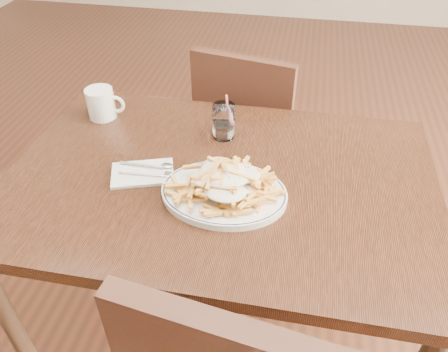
% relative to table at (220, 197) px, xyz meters
% --- Properties ---
extents(floor, '(7.00, 7.00, 0.00)m').
position_rel_table_xyz_m(floor, '(0.00, 0.00, -0.67)').
color(floor, black).
rests_on(floor, ground).
extents(table, '(1.20, 0.80, 0.75)m').
position_rel_table_xyz_m(table, '(0.00, 0.00, 0.00)').
color(table, black).
rests_on(table, ground).
extents(chair_far, '(0.47, 0.47, 0.87)m').
position_rel_table_xyz_m(chair_far, '(-0.00, 0.62, -0.18)').
color(chair_far, black).
rests_on(chair_far, ground).
extents(fries_plate, '(0.38, 0.35, 0.02)m').
position_rel_table_xyz_m(fries_plate, '(0.03, -0.08, 0.09)').
color(fries_plate, white).
rests_on(fries_plate, table).
extents(loaded_fries, '(0.29, 0.25, 0.08)m').
position_rel_table_xyz_m(loaded_fries, '(0.03, -0.08, 0.14)').
color(loaded_fries, gold).
rests_on(loaded_fries, fries_plate).
extents(napkin, '(0.20, 0.16, 0.01)m').
position_rel_table_xyz_m(napkin, '(-0.22, -0.03, 0.08)').
color(napkin, silver).
rests_on(napkin, table).
extents(cutlery, '(0.18, 0.07, 0.01)m').
position_rel_table_xyz_m(cutlery, '(-0.22, -0.03, 0.09)').
color(cutlery, silver).
rests_on(cutlery, napkin).
extents(water_glass, '(0.07, 0.07, 0.15)m').
position_rel_table_xyz_m(water_glass, '(-0.03, 0.20, 0.13)').
color(water_glass, white).
rests_on(water_glass, table).
extents(coffee_mug, '(0.13, 0.09, 0.10)m').
position_rel_table_xyz_m(coffee_mug, '(-0.45, 0.24, 0.13)').
color(coffee_mug, white).
rests_on(coffee_mug, table).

